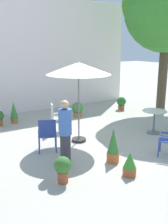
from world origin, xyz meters
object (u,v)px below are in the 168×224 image
(standing_person, at_px, (65,132))
(potted_plant_3, at_px, (78,109))
(potted_plant_4, at_px, (121,103))
(shade_tree, at_px, (168,8))
(potted_plant_0, at_px, (113,146))
(potted_plant_2, at_px, (63,168))
(potted_plant_5, at_px, (14,112))
(patio_chair_2, at_px, (47,133))
(cafe_table_0, at_px, (154,117))
(potted_plant_6, at_px, (130,164))
(patio_umbrella_0, at_px, (78,69))
(patio_chair_0, at_px, (56,116))

(standing_person, bearing_deg, potted_plant_3, 55.81)
(potted_plant_4, xyz_separation_m, standing_person, (-4.83, -3.67, 0.52))
(shade_tree, xyz_separation_m, potted_plant_0, (-5.03, -2.99, -3.90))
(potted_plant_2, relative_size, potted_plant_5, 0.73)
(patio_chair_2, relative_size, potted_plant_4, 1.62)
(potted_plant_2, bearing_deg, standing_person, 57.95)
(potted_plant_3, xyz_separation_m, standing_person, (-2.51, -3.70, 0.51))
(potted_plant_4, bearing_deg, potted_plant_0, -131.89)
(potted_plant_3, bearing_deg, standing_person, -124.19)
(cafe_table_0, bearing_deg, patio_chair_2, 173.29)
(patio_chair_2, distance_m, potted_plant_4, 5.57)
(cafe_table_0, xyz_separation_m, potted_plant_4, (1.19, 3.12, -0.22))
(patio_chair_2, distance_m, standing_person, 1.03)
(potted_plant_0, distance_m, standing_person, 1.27)
(patio_chair_2, bearing_deg, cafe_table_0, -6.71)
(potted_plant_2, bearing_deg, shade_tree, 26.16)
(shade_tree, distance_m, cafe_table_0, 4.93)
(potted_plant_3, distance_m, potted_plant_5, 2.56)
(potted_plant_2, distance_m, standing_person, 1.00)
(cafe_table_0, bearing_deg, standing_person, -171.29)
(potted_plant_0, bearing_deg, shade_tree, 30.76)
(potted_plant_6, height_order, standing_person, standing_person)
(patio_umbrella_0, xyz_separation_m, patio_chair_0, (-0.20, 1.18, -1.65))
(patio_umbrella_0, height_order, potted_plant_2, patio_umbrella_0)
(patio_chair_0, bearing_deg, potted_plant_5, 117.37)
(shade_tree, xyz_separation_m, potted_plant_4, (-1.29, 1.17, -4.01))
(potted_plant_0, distance_m, potted_plant_6, 0.79)
(patio_umbrella_0, bearing_deg, potted_plant_0, -90.75)
(patio_umbrella_0, bearing_deg, shade_tree, 14.15)
(shade_tree, xyz_separation_m, patio_chair_2, (-6.16, -1.51, -3.78))
(patio_umbrella_0, relative_size, potted_plant_6, 4.34)
(patio_chair_0, height_order, potted_plant_3, patio_chair_0)
(shade_tree, distance_m, standing_person, 7.48)
(potted_plant_2, xyz_separation_m, potted_plant_6, (1.43, -0.53, -0.07))
(potted_plant_3, bearing_deg, patio_umbrella_0, -119.59)
(shade_tree, height_order, potted_plant_2, shade_tree)
(patio_chair_0, relative_size, standing_person, 0.59)
(shade_tree, distance_m, potted_plant_2, 8.35)
(potted_plant_5, relative_size, standing_person, 0.50)
(potted_plant_3, bearing_deg, potted_plant_4, -0.52)
(patio_chair_0, relative_size, patio_chair_2, 1.02)
(potted_plant_2, distance_m, potted_plant_4, 6.88)
(patio_chair_2, relative_size, potted_plant_5, 1.17)
(patio_chair_2, relative_size, potted_plant_3, 1.57)
(standing_person, bearing_deg, potted_plant_0, -24.26)
(patio_umbrella_0, height_order, patio_chair_0, patio_umbrella_0)
(potted_plant_4, relative_size, standing_person, 0.36)
(shade_tree, bearing_deg, potted_plant_2, -153.84)
(potted_plant_0, bearing_deg, potted_plant_4, 48.11)
(patio_umbrella_0, bearing_deg, patio_chair_2, -167.98)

